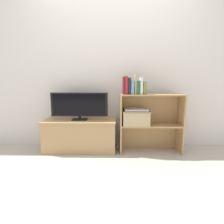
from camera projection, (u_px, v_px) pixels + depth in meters
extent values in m
plane|color=#BCB2A3|center=(112.00, 155.00, 2.43)|extent=(16.00, 16.00, 0.00)
cube|color=silver|center=(112.00, 69.00, 2.67)|extent=(10.00, 0.05, 2.40)
cube|color=tan|center=(80.00, 136.00, 2.60)|extent=(1.03, 0.41, 0.44)
cube|color=tan|center=(80.00, 120.00, 2.56)|extent=(1.05, 0.43, 0.02)
cube|color=black|center=(80.00, 119.00, 2.56)|extent=(0.22, 0.14, 0.02)
cylinder|color=black|center=(80.00, 117.00, 2.55)|extent=(0.04, 0.04, 0.04)
cube|color=black|center=(79.00, 105.00, 2.52)|extent=(0.82, 0.04, 0.34)
cube|color=black|center=(79.00, 105.00, 2.50)|extent=(0.75, 0.00, 0.30)
cube|color=tan|center=(121.00, 138.00, 2.54)|extent=(0.02, 0.30, 0.41)
cube|color=tan|center=(179.00, 138.00, 2.53)|extent=(0.02, 0.30, 0.41)
cube|color=tan|center=(148.00, 135.00, 2.67)|extent=(0.83, 0.02, 0.41)
cube|color=tan|center=(150.00, 125.00, 2.50)|extent=(0.83, 0.30, 0.02)
cube|color=tan|center=(121.00, 109.00, 2.47)|extent=(0.02, 0.30, 0.43)
cube|color=tan|center=(181.00, 109.00, 2.46)|extent=(0.02, 0.30, 0.43)
cube|color=tan|center=(149.00, 108.00, 2.60)|extent=(0.83, 0.02, 0.43)
cube|color=tan|center=(152.00, 95.00, 2.43)|extent=(0.83, 0.30, 0.02)
cube|color=maroon|center=(124.00, 86.00, 2.37)|extent=(0.03, 0.14, 0.24)
cube|color=#B22328|center=(126.00, 85.00, 2.37)|extent=(0.03, 0.14, 0.24)
cube|color=#232328|center=(129.00, 86.00, 2.37)|extent=(0.04, 0.14, 0.22)
cube|color=#709ECC|center=(132.00, 87.00, 2.37)|extent=(0.04, 0.14, 0.19)
cube|color=tan|center=(135.00, 85.00, 2.37)|extent=(0.02, 0.16, 0.25)
cube|color=#286638|center=(138.00, 88.00, 2.37)|extent=(0.04, 0.15, 0.18)
cube|color=silver|center=(141.00, 86.00, 2.37)|extent=(0.04, 0.15, 0.23)
cube|color=olive|center=(144.00, 88.00, 2.37)|extent=(0.04, 0.15, 0.17)
cube|color=tan|center=(136.00, 117.00, 2.47)|extent=(0.36, 0.26, 0.21)
cube|color=#917E5B|center=(136.00, 111.00, 2.46)|extent=(0.37, 0.27, 0.02)
cube|color=white|center=(136.00, 110.00, 2.45)|extent=(0.32, 0.23, 0.02)
cylinder|color=#99999E|center=(136.00, 109.00, 2.45)|extent=(0.02, 0.02, 0.00)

